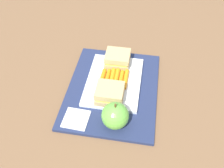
# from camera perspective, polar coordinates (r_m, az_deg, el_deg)

# --- Properties ---
(ground_plane) EXTENTS (2.40, 2.40, 0.00)m
(ground_plane) POSITION_cam_1_polar(r_m,az_deg,el_deg) (0.81, 0.14, -1.40)
(ground_plane) COLOR brown
(lunchbag_mat) EXTENTS (0.36, 0.28, 0.01)m
(lunchbag_mat) POSITION_cam_1_polar(r_m,az_deg,el_deg) (0.81, 0.14, -1.16)
(lunchbag_mat) COLOR navy
(lunchbag_mat) RESTS_ON ground_plane
(food_tray) EXTENTS (0.23, 0.17, 0.01)m
(food_tray) POSITION_cam_1_polar(r_m,az_deg,el_deg) (0.82, 0.43, 0.64)
(food_tray) COLOR white
(food_tray) RESTS_ON lunchbag_mat
(sandwich_half_left) EXTENTS (0.07, 0.08, 0.04)m
(sandwich_half_left) POSITION_cam_1_polar(r_m,az_deg,el_deg) (0.86, 1.27, 5.66)
(sandwich_half_left) COLOR tan
(sandwich_half_left) RESTS_ON food_tray
(sandwich_half_right) EXTENTS (0.07, 0.08, 0.04)m
(sandwich_half_right) POSITION_cam_1_polar(r_m,az_deg,el_deg) (0.75, -0.51, -2.13)
(sandwich_half_right) COLOR tan
(sandwich_half_right) RESTS_ON food_tray
(carrot_sticks_bundle) EXTENTS (0.08, 0.09, 0.02)m
(carrot_sticks_bundle) POSITION_cam_1_polar(r_m,az_deg,el_deg) (0.81, 0.47, 1.29)
(carrot_sticks_bundle) COLOR orange
(carrot_sticks_bundle) RESTS_ON food_tray
(apple) EXTENTS (0.08, 0.08, 0.09)m
(apple) POSITION_cam_1_polar(r_m,az_deg,el_deg) (0.69, 0.72, -7.09)
(apple) COLOR #66B742
(apple) RESTS_ON lunchbag_mat
(paper_napkin) EXTENTS (0.07, 0.07, 0.00)m
(paper_napkin) POSITION_cam_1_polar(r_m,az_deg,el_deg) (0.74, -8.04, -7.72)
(paper_napkin) COLOR white
(paper_napkin) RESTS_ON lunchbag_mat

